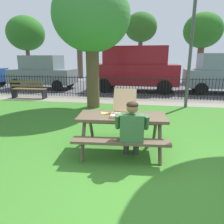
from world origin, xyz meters
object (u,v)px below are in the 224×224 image
at_px(adult_at_table, 132,129).
at_px(park_bench_left, 29,90).
at_px(tree_by_fence, 91,18).
at_px(parked_car_left, 43,72).
at_px(lamp_post_walkway, 192,40).
at_px(far_tree_center, 141,28).
at_px(pizza_slice_on_table, 105,113).
at_px(parked_car_center, 136,68).
at_px(pizza_box_open, 124,109).
at_px(picnic_table_foreground, 122,123).
at_px(far_tree_left, 26,34).
at_px(far_tree_midright, 203,31).
at_px(far_tree_midleft, 79,26).

relative_size(adult_at_table, park_bench_left, 0.74).
bearing_deg(tree_by_fence, parked_car_left, 134.92).
bearing_deg(lamp_post_walkway, far_tree_center, 102.39).
relative_size(adult_at_table, parked_car_left, 0.30).
height_order(pizza_slice_on_table, lamp_post_walkway, lamp_post_walkway).
bearing_deg(parked_car_center, lamp_post_walkway, -59.16).
bearing_deg(pizza_box_open, parked_car_center, 91.41).
distance_m(park_bench_left, parked_car_center, 5.76).
height_order(picnic_table_foreground, far_tree_left, far_tree_left).
relative_size(tree_by_fence, far_tree_midright, 0.88).
distance_m(adult_at_table, parked_car_center, 8.43).
bearing_deg(parked_car_left, pizza_box_open, -53.60).
xyz_separation_m(park_bench_left, far_tree_midright, (9.62, 9.26, 3.39)).
relative_size(park_bench_left, parked_car_center, 0.34).
xyz_separation_m(adult_at_table, parked_car_center, (-0.40, 8.39, 0.65)).
bearing_deg(parked_car_center, pizza_slice_on_table, -91.49).
height_order(picnic_table_foreground, parked_car_center, parked_car_center).
height_order(pizza_box_open, parked_car_left, parked_car_left).
xyz_separation_m(adult_at_table, park_bench_left, (-5.22, 5.38, -0.24)).
distance_m(lamp_post_walkway, tree_by_fence, 3.70).
height_order(pizza_box_open, lamp_post_walkway, lamp_post_walkway).
bearing_deg(far_tree_midright, adult_at_table, -106.73).
bearing_deg(tree_by_fence, lamp_post_walkway, 8.89).
bearing_deg(far_tree_midleft, parked_car_left, -93.50).
height_order(pizza_box_open, far_tree_left, far_tree_left).
bearing_deg(far_tree_left, pizza_slice_on_table, -54.78).
distance_m(pizza_box_open, far_tree_center, 14.48).
bearing_deg(far_tree_midright, park_bench_left, -136.10).
bearing_deg(lamp_post_walkway, far_tree_left, 141.20).
xyz_separation_m(adult_at_table, far_tree_left, (-10.54, 14.64, 3.21)).
bearing_deg(pizza_box_open, lamp_post_walkway, 64.62).
distance_m(adult_at_table, parked_car_left, 10.33).
bearing_deg(far_tree_midright, lamp_post_walkway, -104.78).
height_order(adult_at_table, far_tree_center, far_tree_center).
bearing_deg(parked_car_left, picnic_table_foreground, -53.90).
relative_size(pizza_slice_on_table, far_tree_left, 0.05).
bearing_deg(pizza_box_open, far_tree_midright, 71.92).
bearing_deg(park_bench_left, tree_by_fence, -19.43).
bearing_deg(far_tree_center, pizza_box_open, -89.25).
height_order(picnic_table_foreground, tree_by_fence, tree_by_fence).
relative_size(lamp_post_walkway, far_tree_center, 0.77).
distance_m(parked_car_center, far_tree_left, 12.18).
bearing_deg(lamp_post_walkway, pizza_box_open, -115.38).
distance_m(tree_by_fence, far_tree_midleft, 11.21).
relative_size(picnic_table_foreground, lamp_post_walkway, 0.46).
height_order(adult_at_table, tree_by_fence, tree_by_fence).
distance_m(pizza_box_open, pizza_slice_on_table, 0.42).
bearing_deg(adult_at_table, far_tree_midright, 73.27).
bearing_deg(picnic_table_foreground, pizza_box_open, 56.44).
bearing_deg(far_tree_center, adult_at_table, -88.47).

